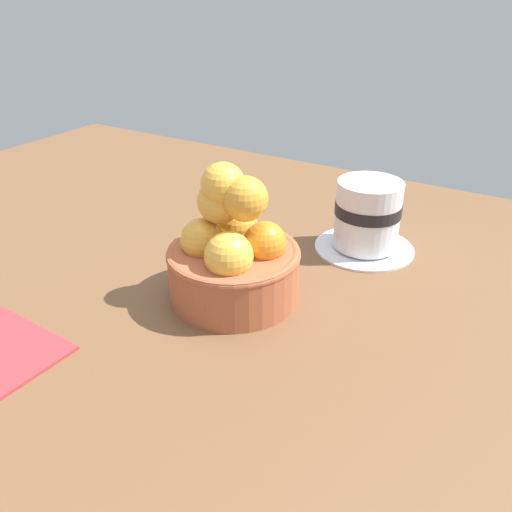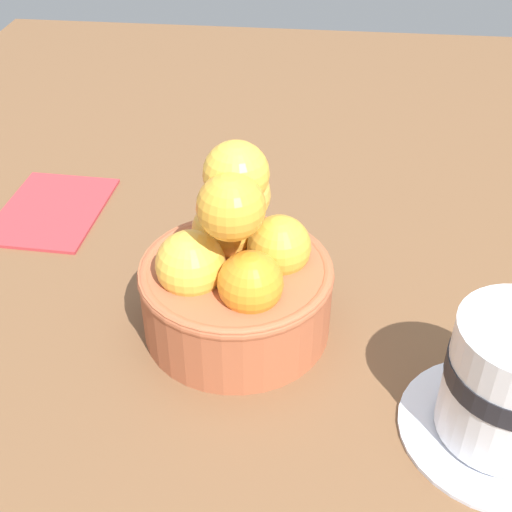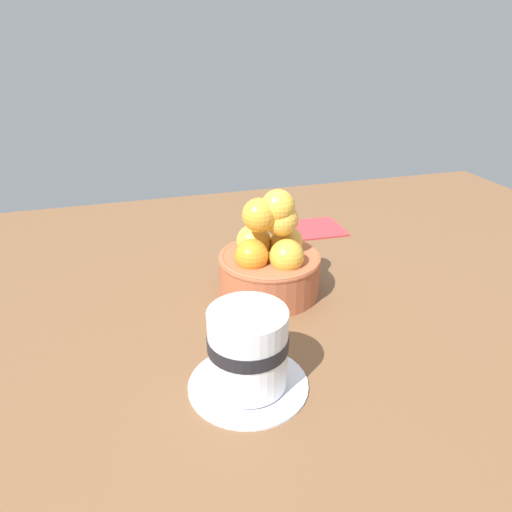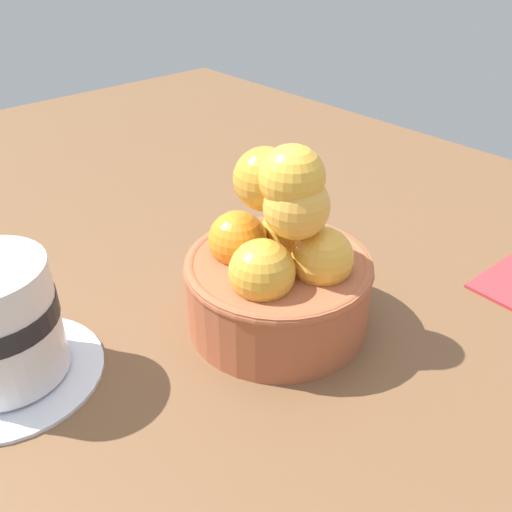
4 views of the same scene
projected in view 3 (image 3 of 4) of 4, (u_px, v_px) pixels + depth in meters
The scene contains 4 objects.
ground_plane at pixel (269, 306), 67.57cm from camera, with size 137.68×91.04×4.82cm, color brown.
terracotta_bowl at pixel (270, 259), 64.31cm from camera, with size 14.13×14.13×14.98cm.
coffee_cup at pixel (248, 352), 47.08cm from camera, with size 12.55×12.55×9.07cm.
folded_napkin at pixel (308, 228), 86.90cm from camera, with size 12.65×9.33×0.60cm, color #B23338.
Camera 3 is at (-18.12, -54.75, 33.59)cm, focal length 32.87 mm.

